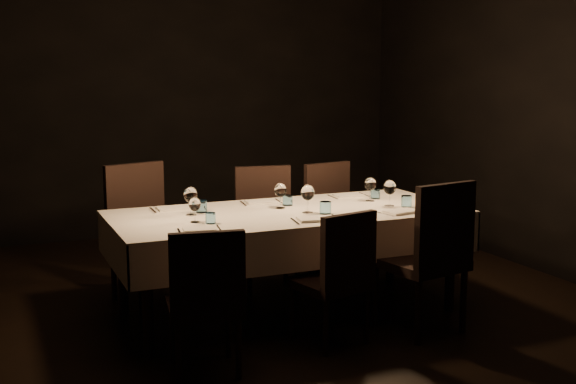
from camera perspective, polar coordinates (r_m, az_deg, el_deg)
name	(u,v)px	position (r m, az deg, el deg)	size (l,w,h in m)	color
room	(288,108)	(5.09, 0.00, 6.66)	(5.01, 6.01, 3.01)	black
dining_table	(288,221)	(5.20, 0.00, -2.32)	(2.52, 1.12, 0.76)	black
chair_near_left	(206,295)	(4.18, -6.53, -8.07)	(0.48, 0.48, 0.88)	black
place_setting_near_left	(200,215)	(4.73, -6.99, -1.82)	(0.31, 0.39, 0.17)	silver
chair_near_center	(338,272)	(4.62, 3.97, -6.30)	(0.51, 0.51, 0.89)	black
place_setting_near_center	(314,204)	(5.02, 2.09, -0.96)	(0.38, 0.42, 0.20)	silver
chair_near_right	(430,252)	(4.91, 11.15, -4.64)	(0.58, 0.58, 1.04)	black
place_setting_near_right	(397,198)	(5.33, 8.62, -0.47)	(0.37, 0.42, 0.20)	silver
chair_far_left	(144,226)	(5.70, -11.29, -2.67)	(0.63, 0.63, 1.05)	black
place_setting_far_left	(188,202)	(5.15, -7.91, -0.78)	(0.36, 0.42, 0.20)	silver
chair_far_center	(266,221)	(5.96, -1.75, -2.29)	(0.54, 0.54, 0.98)	black
place_setting_far_center	(276,196)	(5.37, -0.95, -0.35)	(0.34, 0.41, 0.19)	silver
chair_far_right	(335,215)	(6.23, 3.75, -1.80)	(0.55, 0.55, 0.97)	black
place_setting_far_right	(365,190)	(5.69, 6.08, 0.16)	(0.34, 0.41, 0.19)	silver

